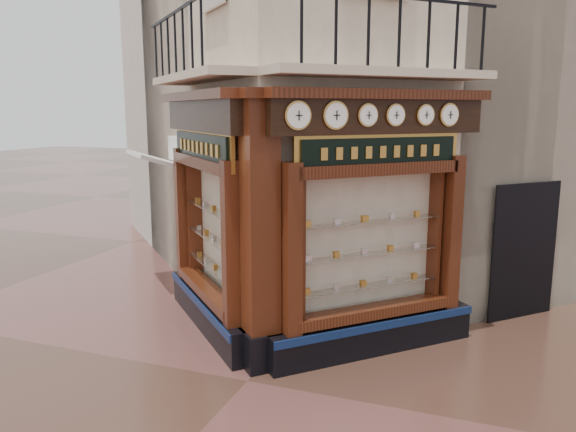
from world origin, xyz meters
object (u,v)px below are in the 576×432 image
at_px(clock_b, 336,115).
at_px(signboard_right, 380,152).
at_px(clock_f, 449,115).
at_px(awning, 163,287).
at_px(clock_c, 368,115).
at_px(signboard_left, 201,147).
at_px(clock_a, 298,115).
at_px(corner_pilaster, 260,236).
at_px(clock_e, 425,115).
at_px(clock_d, 395,115).

relative_size(clock_b, signboard_right, 0.19).
distance_m(clock_f, awning, 6.86).
distance_m(clock_c, awning, 6.28).
bearing_deg(awning, clock_f, -144.61).
xyz_separation_m(signboard_left, signboard_right, (2.92, 0.00, 0.00)).
height_order(clock_a, signboard_left, clock_a).
bearing_deg(corner_pilaster, clock_f, -8.46).
xyz_separation_m(clock_a, signboard_right, (0.89, 1.05, -0.52)).
relative_size(clock_c, signboard_right, 0.16).
bearing_deg(clock_a, clock_e, 0.00).
distance_m(clock_d, awning, 6.44).
xyz_separation_m(clock_b, clock_f, (1.37, 1.37, 0.00)).
bearing_deg(awning, clock_c, -157.69).
xyz_separation_m(clock_d, signboard_left, (-3.11, -0.03, -0.52)).
bearing_deg(clock_c, signboard_right, 20.11).
height_order(clock_b, clock_d, clock_b).
bearing_deg(clock_f, clock_b, 180.00).
bearing_deg(signboard_left, signboard_right, -135.00).
bearing_deg(clock_a, signboard_right, 4.60).
relative_size(clock_a, clock_d, 1.21).
relative_size(awning, signboard_left, 0.77).
distance_m(clock_c, clock_d, 0.46).
height_order(corner_pilaster, clock_a, corner_pilaster).
distance_m(corner_pilaster, clock_c, 2.25).
relative_size(clock_d, clock_f, 0.92).
relative_size(signboard_left, signboard_right, 1.10).
relative_size(corner_pilaster, clock_f, 11.53).
bearing_deg(clock_b, clock_c, 0.00).
relative_size(clock_a, awning, 0.23).
bearing_deg(clock_d, clock_b, 180.00).
distance_m(clock_b, signboard_right, 0.97).
relative_size(clock_e, clock_f, 0.90).
height_order(corner_pilaster, awning, corner_pilaster).
distance_m(clock_d, clock_f, 0.96).
height_order(clock_c, signboard_right, clock_c).
bearing_deg(clock_a, awning, 100.44).
xyz_separation_m(corner_pilaster, clock_c, (1.33, 0.72, 1.67)).
distance_m(clock_c, signboard_left, 2.85).
bearing_deg(clock_e, signboard_left, 141.65).
xyz_separation_m(clock_e, signboard_left, (-3.48, -0.41, -0.52)).
xyz_separation_m(clock_a, clock_b, (0.40, 0.40, 0.00)).
bearing_deg(clock_f, signboard_right, 174.37).
relative_size(clock_c, signboard_left, 0.15).
relative_size(clock_b, clock_f, 1.12).
relative_size(clock_d, clock_e, 1.03).
bearing_deg(clock_c, clock_f, -0.00).
relative_size(awning, signboard_right, 0.85).
bearing_deg(clock_d, corner_pilaster, 167.39).
bearing_deg(clock_e, clock_c, 180.00).
height_order(corner_pilaster, clock_e, corner_pilaster).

